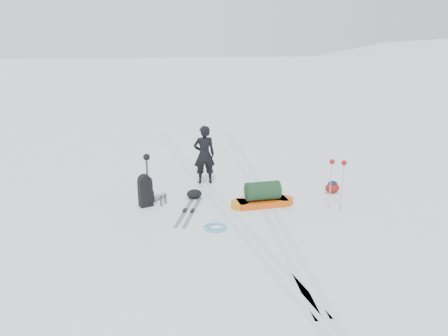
# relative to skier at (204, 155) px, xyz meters

# --- Properties ---
(ground) EXTENTS (200.00, 200.00, 0.00)m
(ground) POSITION_rel_skier_xyz_m (0.08, -1.89, -0.85)
(ground) COLOR white
(ground) RESTS_ON ground
(snow_hill_backdrop) EXTENTS (359.50, 192.00, 162.45)m
(snow_hill_backdrop) POSITION_rel_skier_xyz_m (62.76, 82.13, -69.87)
(snow_hill_backdrop) COLOR silver
(snow_hill_backdrop) RESTS_ON ground
(ski_tracks) EXTENTS (3.38, 17.97, 0.01)m
(ski_tracks) POSITION_rel_skier_xyz_m (0.69, -1.02, -0.85)
(ski_tracks) COLOR silver
(ski_tracks) RESTS_ON ground
(skier) EXTENTS (0.63, 0.42, 1.70)m
(skier) POSITION_rel_skier_xyz_m (0.00, 0.00, 0.00)
(skier) COLOR black
(skier) RESTS_ON ground
(pulk_sled) EXTENTS (1.63, 0.53, 0.63)m
(pulk_sled) POSITION_rel_skier_xyz_m (1.06, -2.13, -0.61)
(pulk_sled) COLOR #E44E0D
(pulk_sled) RESTS_ON ground
(expedition_rucksack) EXTENTS (0.76, 0.73, 0.82)m
(expedition_rucksack) POSITION_rel_skier_xyz_m (-1.75, -1.42, -0.47)
(expedition_rucksack) COLOR black
(expedition_rucksack) RESTS_ON ground
(ski_poles_black) EXTENTS (0.17, 0.20, 1.37)m
(ski_poles_black) POSITION_rel_skier_xyz_m (-1.72, -1.53, 0.27)
(ski_poles_black) COLOR black
(ski_poles_black) RESTS_ON ground
(ski_poles_silver) EXTENTS (0.36, 0.28, 1.27)m
(ski_poles_silver) POSITION_rel_skier_xyz_m (2.70, -2.81, 0.21)
(ski_poles_silver) COLOR silver
(ski_poles_silver) RESTS_ON ground
(touring_skis_grey) EXTENTS (0.96, 1.87, 0.07)m
(touring_skis_grey) POSITION_rel_skier_xyz_m (-0.81, -2.12, -0.84)
(touring_skis_grey) COLOR gray
(touring_skis_grey) RESTS_ON ground
(touring_skis_white) EXTENTS (1.08, 1.46, 0.06)m
(touring_skis_white) POSITION_rel_skier_xyz_m (1.27, -1.96, -0.84)
(touring_skis_white) COLOR #B9BBC0
(touring_skis_white) RESTS_ON ground
(rope_coil) EXTENTS (0.64, 0.64, 0.06)m
(rope_coil) POSITION_rel_skier_xyz_m (-0.38, -3.19, -0.82)
(rope_coil) COLOR #58AED6
(rope_coil) RESTS_ON ground
(small_daypack) EXTENTS (0.49, 0.47, 0.34)m
(small_daypack) POSITION_rel_skier_xyz_m (3.21, -1.66, -0.69)
(small_daypack) COLOR maroon
(small_daypack) RESTS_ON ground
(thermos_pair) EXTENTS (0.19, 0.21, 0.25)m
(thermos_pair) POSITION_rel_skier_xyz_m (-1.36, -1.46, -0.73)
(thermos_pair) COLOR #575A5F
(thermos_pair) RESTS_ON ground
(stuff_sack) EXTENTS (0.45, 0.37, 0.25)m
(stuff_sack) POSITION_rel_skier_xyz_m (-0.52, -1.22, -0.72)
(stuff_sack) COLOR black
(stuff_sack) RESTS_ON ground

